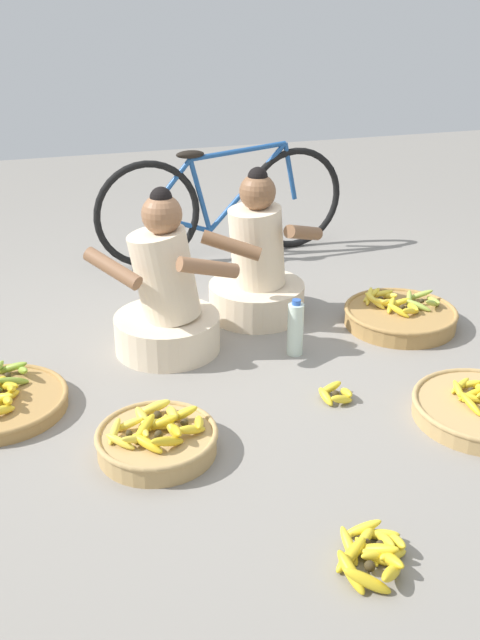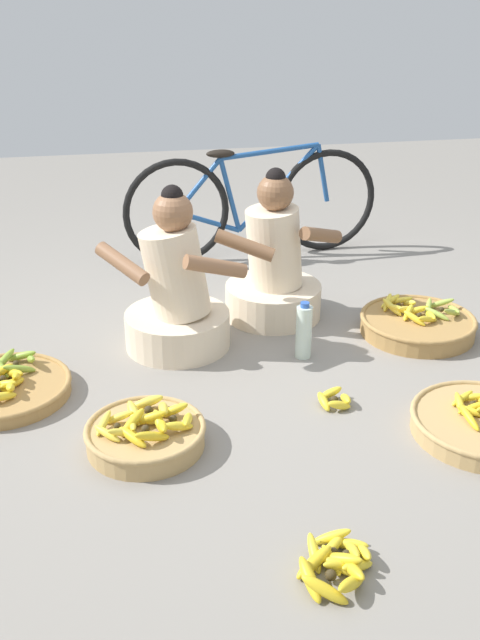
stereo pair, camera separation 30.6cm
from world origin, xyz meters
The scene contains 10 objects.
ground_plane centered at (0.00, 0.00, 0.00)m, with size 10.00×10.00×0.00m, color gray.
vendor_woman_front centered at (-0.22, 0.30, 0.26)m, with size 0.70×0.52×0.82m.
vendor_woman_behind centered at (0.34, 0.56, 0.26)m, with size 0.72×0.52×0.82m.
bicycle_leaning centered at (0.43, 1.52, 0.36)m, with size 1.70×0.17×0.73m.
banana_basket_near_bicycle centered at (-1.03, -0.04, 0.04)m, with size 0.59×0.59×0.14m.
banana_basket_near_vendor centered at (1.02, 0.20, 0.06)m, with size 0.60×0.60×0.16m.
banana_basket_mid_right centered at (-0.44, -0.54, 0.06)m, with size 0.48×0.48×0.17m.
loose_bananas_back_left centered at (0.08, -1.33, 0.03)m, with size 0.28×0.30×0.10m.
loose_bananas_front_left centered at (0.38, -0.40, 0.03)m, with size 0.15×0.15×0.07m.
water_bottle centered at (0.37, 0.06, 0.14)m, with size 0.08×0.08×0.29m.
Camera 2 is at (-0.54, -2.92, 1.64)m, focal length 40.30 mm.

